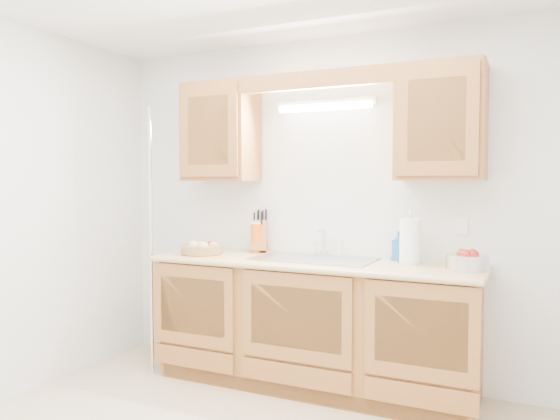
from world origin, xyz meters
The scene contains 17 objects.
room centered at (0.00, 0.00, 1.25)m, with size 3.52×3.50×2.50m.
base_cabinets centered at (0.00, 1.20, 0.44)m, with size 2.20×0.60×0.86m, color #A36530.
countertop centered at (0.00, 1.19, 0.88)m, with size 2.30×0.63×0.04m, color tan.
upper_cabinet_left centered at (-0.83, 1.33, 1.83)m, with size 0.55×0.33×0.75m, color #A36530.
upper_cabinet_right centered at (0.83, 1.33, 1.83)m, with size 0.55×0.33×0.75m, color #A36530.
valance centered at (0.00, 1.19, 2.14)m, with size 2.20×0.05×0.12m, color #A36530.
fluorescent_fixture centered at (0.00, 1.42, 2.00)m, with size 0.76×0.08×0.08m.
sink centered at (0.00, 1.21, 0.83)m, with size 0.84×0.46×0.36m.
wire_shelf_pole centered at (-1.20, 0.94, 1.00)m, with size 0.03×0.03×2.00m, color silver.
outlet_plate centered at (0.95, 1.49, 1.15)m, with size 0.08×0.01×0.12m, color white.
fruit_basket centered at (-0.87, 1.11, 0.94)m, with size 0.39×0.39×0.10m.
knife_block centered at (-0.54, 1.42, 1.02)m, with size 0.19×0.23×0.34m.
orange_canister centered at (-0.54, 1.36, 1.02)m, with size 0.10×0.10×0.23m.
soap_bottle centered at (0.54, 1.43, 1.00)m, with size 0.09×0.09×0.20m, color #226AAC.
sponge centered at (0.54, 1.44, 0.91)m, with size 0.12×0.09×0.02m.
paper_towel centered at (0.65, 1.29, 1.05)m, with size 0.18×0.18×0.35m.
apple_bowl centered at (1.02, 1.18, 0.96)m, with size 0.32×0.32×0.13m.
Camera 1 is at (1.41, -2.32, 1.44)m, focal length 35.00 mm.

